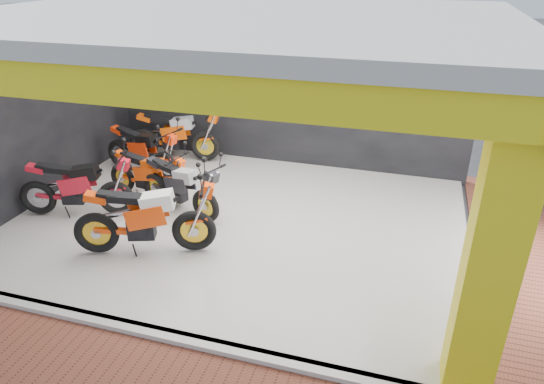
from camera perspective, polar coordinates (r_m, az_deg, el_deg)
The scene contains 17 objects.
ground at distance 7.41m, azimuth -9.51°, elevation -11.33°, with size 80.00×80.00×0.00m, color #2D2D30.
showroom_floor at distance 8.91m, azimuth -4.04°, elevation -3.69°, with size 8.00×6.00×0.10m, color white.
showroom_ceiling at distance 7.80m, azimuth -4.90°, elevation 19.63°, with size 8.40×6.40×0.20m, color beige.
back_wall at distance 11.03m, azimuth 1.40°, elevation 11.80°, with size 8.20×0.20×3.50m, color black.
left_wall at distance 10.36m, azimuth -26.37°, elevation 8.16°, with size 0.20×6.20×3.50m, color black.
corner_column at distance 5.30m, azimuth 24.43°, elevation -7.25°, with size 0.50×0.50×3.50m, color yellow.
header_beam_front at distance 5.20m, azimuth -17.01°, elevation 12.10°, with size 8.40×0.30×0.40m, color yellow.
header_beam_right at distance 7.41m, azimuth 26.54°, elevation 14.44°, with size 0.30×6.40×0.40m, color yellow.
floor_kerb at distance 6.70m, azimuth -13.40°, elevation -15.93°, with size 8.00×0.20×0.10m, color white.
paver_front at distance 6.27m, azimuth -17.01°, elevation -20.53°, with size 9.00×1.40×0.03m, color brown.
paver_right at distance 8.70m, azimuth 27.44°, elevation -7.98°, with size 1.40×7.00×0.03m, color brown.
moto_hero at distance 7.74m, azimuth -9.32°, elevation -2.30°, with size 2.39×0.88×1.46m, color #F9420A, non-canonical shape.
moto_row_a at distance 8.63m, azimuth -7.93°, elevation 0.12°, with size 2.05×0.76×1.25m, color black, non-canonical shape.
moto_row_b at distance 9.22m, azimuth -18.12°, elevation 1.13°, with size 2.22×0.82×1.36m, color red, non-canonical shape.
moto_row_c at distance 9.38m, azimuth -11.69°, elevation 1.81°, with size 1.94×0.72×1.19m, color #FF480A, non-canonical shape.
moto_row_d at distance 10.41m, azimuth -12.54°, elevation 4.57°, with size 2.16×0.80×1.32m, color red, non-canonical shape.
moto_row_e at distance 11.33m, azimuth -7.96°, elevation 6.97°, with size 2.32×0.86×1.42m, color #E34E09, non-canonical shape.
Camera 1 is at (2.82, -5.22, 4.45)m, focal length 32.00 mm.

